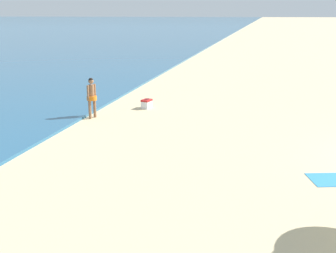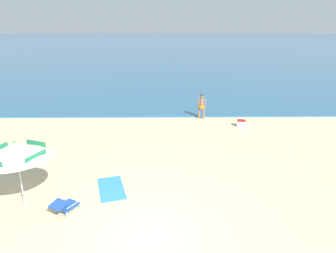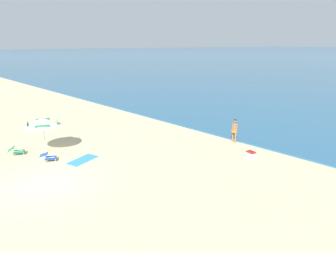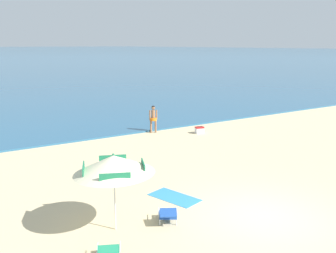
{
  "view_description": "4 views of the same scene",
  "coord_description": "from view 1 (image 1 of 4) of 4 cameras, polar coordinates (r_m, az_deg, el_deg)",
  "views": [
    {
      "loc": [
        -12.12,
        4.88,
        4.18
      ],
      "look_at": [
        -1.05,
        7.56,
        0.99
      ],
      "focal_mm": 43.54,
      "sensor_mm": 36.0,
      "label": 1
    },
    {
      "loc": [
        0.48,
        -6.86,
        5.58
      ],
      "look_at": [
        0.66,
        7.41,
        0.88
      ],
      "focal_mm": 31.15,
      "sensor_mm": 36.0,
      "label": 2
    },
    {
      "loc": [
        13.08,
        -4.56,
        6.52
      ],
      "look_at": [
        0.55,
        7.7,
        1.46
      ],
      "focal_mm": 30.56,
      "sensor_mm": 36.0,
      "label": 3
    },
    {
      "loc": [
        -8.41,
        -7.65,
        5.26
      ],
      "look_at": [
        1.03,
        7.1,
        1.45
      ],
      "focal_mm": 40.57,
      "sensor_mm": 36.0,
      "label": 4
    }
  ],
  "objects": [
    {
      "name": "cooler_box",
      "position": [
        18.5,
        -3.0,
        3.2
      ],
      "size": [
        0.56,
        0.45,
        0.43
      ],
      "color": "white",
      "rests_on": "ground"
    },
    {
      "name": "person_standing_near_shore",
      "position": [
        16.85,
        -10.64,
        4.35
      ],
      "size": [
        0.47,
        0.41,
        1.66
      ],
      "color": "#8C6042",
      "rests_on": "ground"
    }
  ]
}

